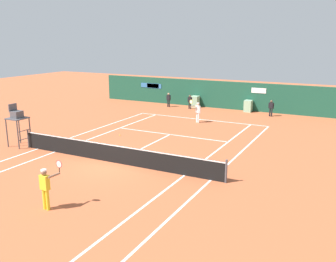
# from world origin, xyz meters

# --- Properties ---
(ground_plane) EXTENTS (80.00, 80.00, 0.01)m
(ground_plane) POSITION_xyz_m (-0.00, 0.58, 0.00)
(ground_plane) COLOR #B25633
(tennis_net) EXTENTS (12.10, 0.10, 1.07)m
(tennis_net) POSITION_xyz_m (0.00, 0.00, 0.51)
(tennis_net) COLOR #4C4C51
(tennis_net) RESTS_ON ground_plane
(sponsor_back_wall) EXTENTS (25.00, 1.02, 2.45)m
(sponsor_back_wall) POSITION_xyz_m (-0.02, 16.97, 1.18)
(sponsor_back_wall) COLOR #194C38
(sponsor_back_wall) RESTS_ON ground_plane
(umpire_chair) EXTENTS (1.00, 1.00, 2.51)m
(umpire_chair) POSITION_xyz_m (-6.70, -0.06, 1.71)
(umpire_chair) COLOR #47474C
(umpire_chair) RESTS_ON ground_plane
(player_on_baseline) EXTENTS (0.79, 0.61, 1.77)m
(player_on_baseline) POSITION_xyz_m (0.23, 10.52, 0.92)
(player_on_baseline) COLOR white
(player_on_baseline) RESTS_ON ground_plane
(player_near_side) EXTENTS (0.67, 0.65, 1.82)m
(player_near_side) POSITION_xyz_m (0.92, -5.53, 0.96)
(player_near_side) COLOR yellow
(player_near_side) RESTS_ON ground_plane
(ball_kid_right_post) EXTENTS (0.42, 0.19, 1.26)m
(ball_kid_right_post) POSITION_xyz_m (-2.55, 15.38, 0.72)
(ball_kid_right_post) COLOR black
(ball_kid_right_post) RESTS_ON ground_plane
(ball_kid_left_post) EXTENTS (0.44, 0.18, 1.30)m
(ball_kid_left_post) POSITION_xyz_m (-4.70, 15.38, 0.75)
(ball_kid_left_post) COLOR black
(ball_kid_left_post) RESTS_ON ground_plane
(ball_kid_centre_post) EXTENTS (0.45, 0.19, 1.33)m
(ball_kid_centre_post) POSITION_xyz_m (4.64, 15.38, 0.77)
(ball_kid_centre_post) COLOR black
(ball_kid_centre_post) RESTS_ON ground_plane
(tennis_ball_mid_court) EXTENTS (0.07, 0.07, 0.07)m
(tennis_ball_mid_court) POSITION_xyz_m (4.61, 2.32, 0.03)
(tennis_ball_mid_court) COLOR #CCE033
(tennis_ball_mid_court) RESTS_ON ground_plane
(tennis_ball_by_sideline) EXTENTS (0.07, 0.07, 0.07)m
(tennis_ball_by_sideline) POSITION_xyz_m (-2.78, 4.63, 0.03)
(tennis_ball_by_sideline) COLOR #CCE033
(tennis_ball_by_sideline) RESTS_ON ground_plane
(tennis_ball_near_service_line) EXTENTS (0.07, 0.07, 0.07)m
(tennis_ball_near_service_line) POSITION_xyz_m (-4.06, 10.80, 0.03)
(tennis_ball_near_service_line) COLOR #CCE033
(tennis_ball_near_service_line) RESTS_ON ground_plane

